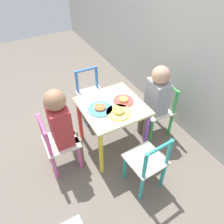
% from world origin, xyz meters
% --- Properties ---
extents(ground_plane, '(6.00, 6.00, 0.00)m').
position_xyz_m(ground_plane, '(0.00, 0.00, 0.00)').
color(ground_plane, '#6B6056').
extents(kids_table, '(0.50, 0.50, 0.49)m').
position_xyz_m(kids_table, '(0.00, 0.00, 0.40)').
color(kids_table, beige).
rests_on(kids_table, ground_plane).
extents(chair_pink, '(0.27, 0.27, 0.54)m').
position_xyz_m(chair_pink, '(-0.01, -0.48, 0.27)').
color(chair_pink, silver).
rests_on(chair_pink, ground_plane).
extents(chair_green, '(0.28, 0.28, 0.54)m').
position_xyz_m(chair_green, '(0.04, 0.48, 0.27)').
color(chair_green, silver).
rests_on(chair_green, ground_plane).
extents(chair_teal, '(0.28, 0.28, 0.54)m').
position_xyz_m(chair_teal, '(0.48, 0.03, 0.27)').
color(chair_teal, silver).
rests_on(chair_teal, ground_plane).
extents(chair_blue, '(0.27, 0.27, 0.54)m').
position_xyz_m(chair_blue, '(-0.48, 0.02, 0.27)').
color(chair_blue, silver).
rests_on(chair_blue, ground_plane).
extents(child_front, '(0.20, 0.21, 0.78)m').
position_xyz_m(child_front, '(-0.01, -0.42, 0.46)').
color(child_front, '#7A6B5B').
rests_on(child_front, ground_plane).
extents(child_back, '(0.21, 0.22, 0.74)m').
position_xyz_m(child_back, '(0.04, 0.42, 0.44)').
color(child_back, '#7A6B5B').
rests_on(child_back, ground_plane).
extents(plate_front, '(0.20, 0.20, 0.03)m').
position_xyz_m(plate_front, '(-0.00, -0.11, 0.50)').
color(plate_front, '#4C9EE0').
rests_on(plate_front, kids_table).
extents(plate_back, '(0.17, 0.17, 0.03)m').
position_xyz_m(plate_back, '(0.00, 0.11, 0.50)').
color(plate_back, '#E54C47').
rests_on(plate_back, kids_table).
extents(plate_right, '(0.20, 0.20, 0.03)m').
position_xyz_m(plate_right, '(0.11, 0.00, 0.50)').
color(plate_right, '#EADB66').
rests_on(plate_right, kids_table).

